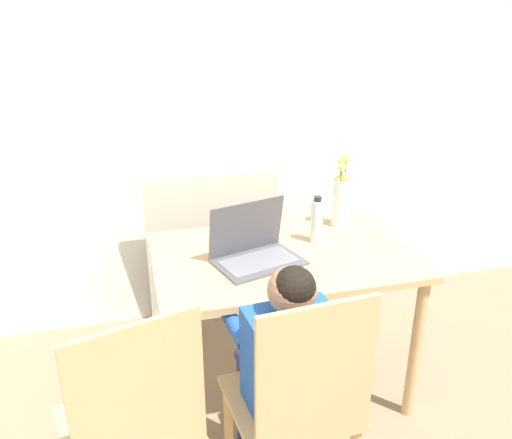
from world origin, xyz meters
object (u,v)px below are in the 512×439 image
Objects in this scene: chair_spare at (134,432)px; laptop at (254,247)px; flower_vase at (341,197)px; chair_occupied at (298,407)px; person_seated at (283,352)px; water_bottle at (317,221)px.

laptop reaches higher than chair_spare.
flower_vase reaches higher than chair_spare.
person_seated is at bearing -90.00° from chair_occupied.
chair_spare is 4.30× the size of water_bottle.
flower_vase reaches higher than chair_occupied.
water_bottle is (0.34, 0.75, 0.34)m from chair_occupied.
person_seated reaches higher than laptop.
laptop is at bearing -161.77° from water_bottle.
chair_occupied is 0.71m from laptop.
chair_spare is 0.97× the size of person_seated.
person_seated reaches higher than chair_spare.
chair_spare reaches higher than water_bottle.
chair_spare is 2.31× the size of laptop.
chair_occupied reaches higher than water_bottle.
water_bottle is (0.87, 0.72, 0.34)m from chair_spare.
chair_occupied is 1.00× the size of chair_spare.
chair_spare is 0.54m from person_seated.
chair_spare is 2.62× the size of flower_vase.
chair_occupied is 2.31× the size of laptop.
water_bottle is (0.33, 0.11, 0.05)m from laptop.
flower_vase reaches higher than laptop.
chair_spare is at bearing 6.45° from person_seated.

